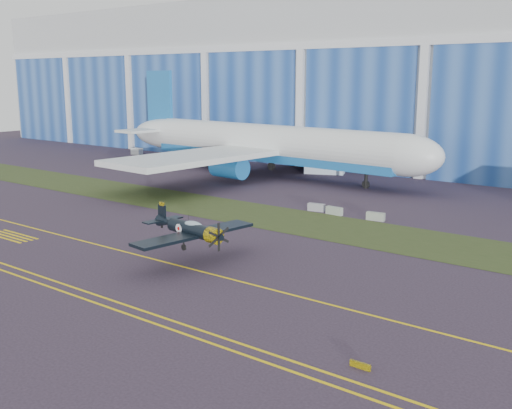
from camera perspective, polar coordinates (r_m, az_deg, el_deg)
The scene contains 15 objects.
ground at distance 54.54m, azimuth -4.94°, elevation -4.23°, with size 260.00×260.00×0.00m, color #392C3C.
grass_median at distance 65.22m, azimuth 3.34°, elevation -1.51°, with size 260.00×10.00×0.02m, color #475128.
hangar at distance 116.00m, azimuth 19.94°, elevation 11.11°, with size 220.00×45.70×30.00m.
taxiway_centreline at distance 51.12m, azimuth -8.72°, elevation -5.42°, with size 200.00×0.20×0.02m, color yellow.
edge_line_near at distance 45.42m, azimuth -17.43°, elevation -8.08°, with size 80.00×0.20×0.02m, color yellow.
edge_line_far at distance 45.96m, azimuth -16.41°, elevation -7.78°, with size 80.00×0.20×0.02m, color yellow.
hold_short_ladder at distance 63.33m, azimuth -22.21°, elevation -2.80°, with size 6.00×2.40×0.02m, color yellow, non-canonical shape.
guard_board_right at distance 33.36m, azimuth 9.90°, elevation -14.85°, with size 1.20×0.15×0.35m, color yellow.
warbird at distance 50.24m, azimuth -6.24°, elevation -2.35°, with size 11.01×12.67×3.39m.
jetliner at distance 95.10m, azimuth 1.16°, elevation 9.66°, with size 69.44×60.24×22.86m.
shipping_container at distance 97.98m, azimuth 6.56°, elevation 3.74°, with size 6.32×2.53×2.74m, color silver.
cart at distance 124.68m, azimuth -11.27°, elevation 4.99°, with size 2.20×1.32×1.32m, color silver.
barrier_a at distance 69.92m, azimuth 5.76°, elevation -0.27°, with size 2.00×0.60×0.90m, color #919199.
barrier_b at distance 68.32m, azimuth 7.47°, elevation -0.60°, with size 2.00×0.60×0.90m, color #95A092.
barrier_c at distance 66.26m, azimuth 11.32°, elevation -1.13°, with size 2.00×0.60×0.90m, color gray.
Camera 1 is at (35.36, -38.69, 15.08)m, focal length 42.00 mm.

